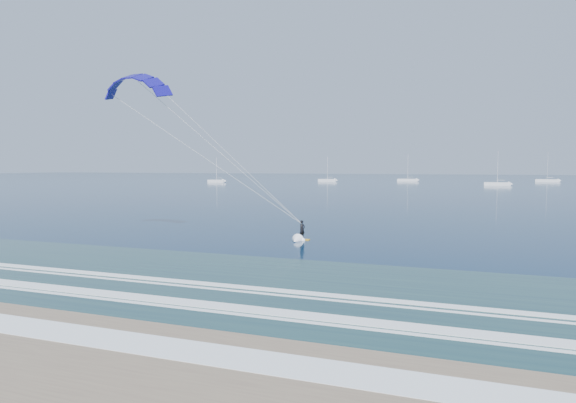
% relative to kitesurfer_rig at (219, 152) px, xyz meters
% --- Properties ---
extents(ground, '(900.00, 900.00, 0.00)m').
position_rel_kitesurfer_rig_xyz_m(ground, '(10.19, -24.88, -8.25)').
color(ground, '#082A46').
rests_on(ground, ground).
extents(kitesurfer_rig, '(18.23, 9.76, 16.19)m').
position_rel_kitesurfer_rig_xyz_m(kitesurfer_rig, '(0.00, 0.00, 0.00)').
color(kitesurfer_rig, orange).
rests_on(kitesurfer_rig, ground).
extents(sailboat_0, '(7.71, 2.40, 10.63)m').
position_rel_kitesurfer_rig_xyz_m(sailboat_0, '(-85.06, 154.06, -7.58)').
color(sailboat_0, silver).
rests_on(sailboat_0, ground).
extents(sailboat_1, '(8.27, 2.40, 11.41)m').
position_rel_kitesurfer_rig_xyz_m(sailboat_1, '(-43.95, 182.98, -7.57)').
color(sailboat_1, silver).
rests_on(sailboat_1, ground).
extents(sailboat_2, '(9.32, 2.40, 12.48)m').
position_rel_kitesurfer_rig_xyz_m(sailboat_2, '(-10.41, 200.39, -7.57)').
color(sailboat_2, silver).
rests_on(sailboat_2, ground).
extents(sailboat_3, '(8.98, 2.40, 12.42)m').
position_rel_kitesurfer_rig_xyz_m(sailboat_3, '(27.16, 158.96, -7.56)').
color(sailboat_3, silver).
rests_on(sailboat_3, ground).
extents(sailboat_4, '(9.91, 2.40, 13.31)m').
position_rel_kitesurfer_rig_xyz_m(sailboat_4, '(49.14, 214.98, -7.56)').
color(sailboat_4, silver).
rests_on(sailboat_4, ground).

